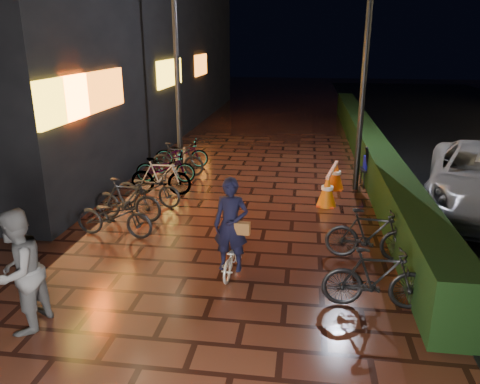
# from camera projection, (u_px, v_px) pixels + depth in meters

# --- Properties ---
(ground) EXTENTS (80.00, 80.00, 0.00)m
(ground) POSITION_uv_depth(u_px,v_px,m) (224.00, 265.00, 8.18)
(ground) COLOR #381911
(ground) RESTS_ON ground
(hedge) EXTENTS (0.70, 20.00, 1.00)m
(hedge) POSITION_uv_depth(u_px,v_px,m) (367.00, 144.00, 15.11)
(hedge) COLOR black
(hedge) RESTS_ON ground
(bystander_person) EXTENTS (0.69, 0.87, 1.72)m
(bystander_person) POSITION_uv_depth(u_px,v_px,m) (18.00, 272.00, 6.14)
(bystander_person) COLOR #535355
(bystander_person) RESTS_ON ground
(storefront_block) EXTENTS (12.09, 22.00, 9.00)m
(storefront_block) POSITION_uv_depth(u_px,v_px,m) (39.00, 18.00, 18.82)
(storefront_block) COLOR black
(storefront_block) RESTS_ON ground
(lamp_post_hedge) EXTENTS (0.51, 0.15, 5.38)m
(lamp_post_hedge) POSITION_uv_depth(u_px,v_px,m) (364.00, 73.00, 11.34)
(lamp_post_hedge) COLOR black
(lamp_post_hedge) RESTS_ON ground
(lamp_post_sf) EXTENTS (0.55, 0.26, 5.83)m
(lamp_post_sf) POSITION_uv_depth(u_px,v_px,m) (177.00, 58.00, 13.46)
(lamp_post_sf) COLOR black
(lamp_post_sf) RESTS_ON ground
(cyclist) EXTENTS (0.62, 1.21, 1.68)m
(cyclist) POSITION_uv_depth(u_px,v_px,m) (232.00, 239.00, 7.69)
(cyclist) COLOR silver
(cyclist) RESTS_ON ground
(traffic_barrier) EXTENTS (0.74, 1.82, 0.74)m
(traffic_barrier) POSITION_uv_depth(u_px,v_px,m) (332.00, 183.00, 11.55)
(traffic_barrier) COLOR #D8650B
(traffic_barrier) RESTS_ON ground
(cart_assembly) EXTENTS (0.65, 0.67, 1.14)m
(cart_assembly) POSITION_uv_depth(u_px,v_px,m) (372.00, 165.00, 12.34)
(cart_assembly) COLOR black
(cart_assembly) RESTS_ON ground
(parked_bikes_storefront) EXTENTS (1.81, 6.00, 0.94)m
(parked_bikes_storefront) POSITION_uv_depth(u_px,v_px,m) (157.00, 177.00, 11.73)
(parked_bikes_storefront) COLOR black
(parked_bikes_storefront) RESTS_ON ground
(parked_bikes_hedge) EXTENTS (1.68, 2.12, 0.94)m
(parked_bikes_hedge) POSITION_uv_depth(u_px,v_px,m) (373.00, 254.00, 7.50)
(parked_bikes_hedge) COLOR black
(parked_bikes_hedge) RESTS_ON ground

